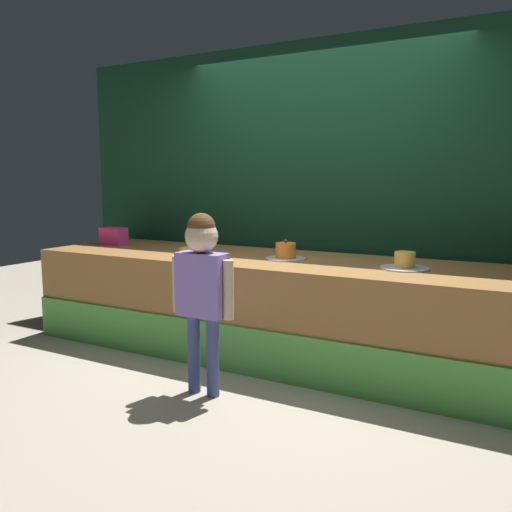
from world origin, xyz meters
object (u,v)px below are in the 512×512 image
Objects in this scene: cake_left at (286,252)px; cake_center at (405,262)px; donut at (187,250)px; child_figure at (202,279)px; pink_box at (114,236)px.

cake_center is at bearing -0.89° from cake_left.
cake_center is (0.93, -0.01, -0.01)m from cake_left.
donut is 0.47× the size of cake_left.
child_figure reaches higher than donut.
child_figure is at bearing -49.48° from donut.
pink_box reaches higher than donut.
pink_box is at bearing 178.34° from cake_left.
child_figure reaches higher than cake_center.
cake_left is (0.14, 0.96, 0.07)m from child_figure.
cake_left is (1.86, -0.05, -0.03)m from pink_box.
child_figure is at bearing -138.70° from cake_center.
child_figure is 7.93× the size of donut.
pink_box is 0.71× the size of cake_center.
cake_left is at bearing 179.11° from cake_center.
pink_box is 2.80m from cake_center.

